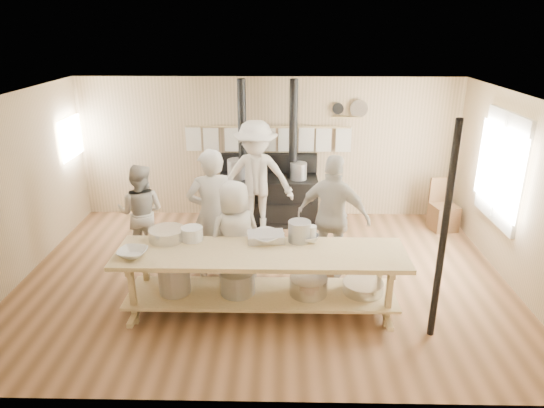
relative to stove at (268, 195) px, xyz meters
name	(u,v)px	position (x,y,z in m)	size (l,w,h in m)	color
ground	(264,276)	(0.01, -2.12, -0.52)	(7.00, 7.00, 0.00)	brown
room_shell	(263,171)	(0.01, -2.12, 1.10)	(7.00, 7.00, 7.00)	tan
window_right	(502,168)	(3.48, -1.52, 0.98)	(0.09, 1.50, 1.65)	beige
left_opening	(71,138)	(-3.44, -0.12, 1.08)	(0.00, 0.90, 0.90)	white
stove	(268,195)	(0.00, 0.00, 0.00)	(1.90, 0.75, 2.60)	black
towel_rail	(268,136)	(0.01, 0.28, 1.03)	(3.00, 0.04, 0.47)	tan
back_wall_shelf	(350,111)	(1.47, 0.32, 1.48)	(0.63, 0.14, 0.32)	tan
prep_table	(260,275)	(0.00, -3.02, 0.00)	(3.60, 0.90, 0.85)	tan
support_post	(444,235)	(2.06, -3.47, 0.78)	(0.08, 0.08, 2.60)	black
cook_far_left	(212,214)	(-0.73, -2.04, 0.43)	(0.69, 0.46, 1.90)	beige
cook_left	(141,212)	(-1.90, -1.53, 0.24)	(0.74, 0.58, 1.53)	beige
cook_center	(235,236)	(-0.37, -2.42, 0.26)	(0.76, 0.50, 1.56)	beige
cook_right	(333,217)	(0.99, -2.02, 0.39)	(1.07, 0.44, 1.82)	beige
cook_by_window	(256,178)	(-0.18, -0.51, 0.48)	(1.29, 0.74, 2.00)	beige
chair	(443,215)	(3.15, -0.30, -0.25)	(0.50, 0.50, 0.92)	#513720
bowl_white_a	(132,253)	(-1.54, -3.16, 0.37)	(0.35, 0.35, 0.09)	white
bowl_steel_a	(258,237)	(-0.04, -2.69, 0.37)	(0.28, 0.28, 0.09)	silver
bowl_white_b	(266,237)	(0.06, -2.69, 0.38)	(0.42, 0.42, 0.10)	white
bowl_steel_b	(308,238)	(0.60, -2.69, 0.37)	(0.28, 0.28, 0.09)	silver
roasting_pan	(266,237)	(0.06, -2.69, 0.38)	(0.46, 0.31, 0.10)	#B2B2B7
mixing_bowl_large	(167,234)	(-1.23, -2.69, 0.40)	(0.47, 0.47, 0.15)	silver
bucket_galv	(299,231)	(0.49, -2.69, 0.46)	(0.29, 0.29, 0.27)	gray
deep_bowl_enamel	(192,234)	(-0.90, -2.69, 0.42)	(0.28, 0.28, 0.18)	white
pitcher	(311,234)	(0.64, -2.69, 0.43)	(0.13, 0.13, 0.21)	white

